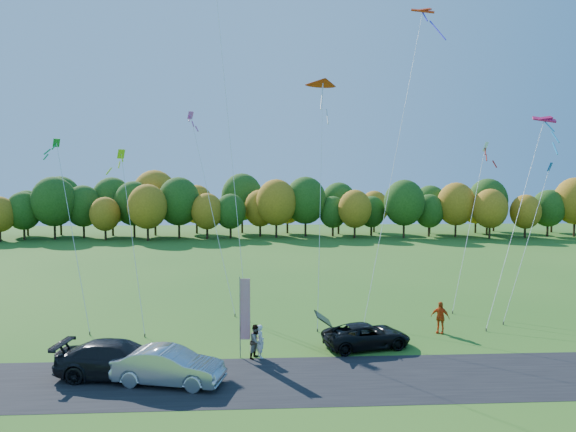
{
  "coord_description": "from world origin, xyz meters",
  "views": [
    {
      "loc": [
        -1.87,
        -27.36,
        9.34
      ],
      "look_at": [
        0.0,
        6.0,
        7.0
      ],
      "focal_mm": 32.0,
      "sensor_mm": 36.0,
      "label": 1
    }
  ],
  "objects": [
    {
      "name": "person_east",
      "position": [
        9.13,
        2.85,
        0.97
      ],
      "size": [
        1.21,
        1.04,
        1.95
      ],
      "primitive_type": "imported",
      "rotation": [
        0.0,
        0.0,
        -0.6
      ],
      "color": "#D54814",
      "rests_on": "ground"
    },
    {
      "name": "person_tailgate_a",
      "position": [
        -1.85,
        -0.87,
        0.88
      ],
      "size": [
        0.62,
        0.75,
        1.76
      ],
      "primitive_type": "imported",
      "rotation": [
        0.0,
        0.0,
        1.94
      ],
      "color": "silver",
      "rests_on": "ground"
    },
    {
      "name": "ground",
      "position": [
        0.0,
        0.0,
        0.0
      ],
      "size": [
        160.0,
        160.0,
        0.0
      ],
      "primitive_type": "plane",
      "color": "#265C18"
    },
    {
      "name": "person_tailgate_b",
      "position": [
        -2.06,
        -0.89,
        0.89
      ],
      "size": [
        1.02,
        1.08,
        1.77
      ],
      "primitive_type": "imported",
      "rotation": [
        0.0,
        0.0,
        1.04
      ],
      "color": "gray",
      "rests_on": "ground"
    },
    {
      "name": "kite_parafoil_orange",
      "position": [
        8.22,
        9.9,
        11.75
      ],
      "size": [
        8.81,
        11.3,
        23.95
      ],
      "color": "#4C3F33",
      "rests_on": "ground"
    },
    {
      "name": "kite_delta_blue",
      "position": [
        -4.33,
        10.91,
        15.87
      ],
      "size": [
        4.96,
        11.83,
        32.57
      ],
      "color": "#4C3F33",
      "rests_on": "ground"
    },
    {
      "name": "black_suv",
      "position": [
        4.09,
        0.42,
        0.68
      ],
      "size": [
        5.28,
        3.3,
        1.36
      ],
      "primitive_type": "imported",
      "rotation": [
        0.0,
        0.0,
        1.8
      ],
      "color": "black",
      "rests_on": "ground"
    },
    {
      "name": "asphalt_strip",
      "position": [
        0.0,
        -4.0,
        0.01
      ],
      "size": [
        90.0,
        6.0,
        0.01
      ],
      "primitive_type": "cube",
      "color": "black",
      "rests_on": "ground"
    },
    {
      "name": "dark_truck_a",
      "position": [
        -8.55,
        -3.17,
        0.85
      ],
      "size": [
        6.1,
        3.0,
        1.71
      ],
      "primitive_type": "imported",
      "rotation": [
        0.0,
        0.0,
        1.46
      ],
      "color": "black",
      "rests_on": "ground"
    },
    {
      "name": "kite_diamond_white",
      "position": [
        13.83,
        9.89,
        6.11
      ],
      "size": [
        5.05,
        5.89,
        12.73
      ],
      "color": "#4C3F33",
      "rests_on": "ground"
    },
    {
      "name": "kite_diamond_green",
      "position": [
        -14.13,
        6.73,
        6.08
      ],
      "size": [
        4.49,
        6.64,
        12.55
      ],
      "color": "#4C3F33",
      "rests_on": "ground"
    },
    {
      "name": "kite_diamond_yellow",
      "position": [
        -10.15,
        6.27,
        5.71
      ],
      "size": [
        3.42,
        6.97,
        11.83
      ],
      "color": "#4C3F33",
      "rests_on": "ground"
    },
    {
      "name": "tree_line",
      "position": [
        0.0,
        55.0,
        0.0
      ],
      "size": [
        116.0,
        12.0,
        10.0
      ],
      "primitive_type": null,
      "color": "#1E4711",
      "rests_on": "ground"
    },
    {
      "name": "kite_diamond_pink",
      "position": [
        -5.55,
        11.57,
        7.44
      ],
      "size": [
        4.52,
        9.0,
        15.31
      ],
      "color": "#4C3F33",
      "rests_on": "ground"
    },
    {
      "name": "kite_diamond_blue_low",
      "position": [
        16.23,
        6.09,
        5.22
      ],
      "size": [
        5.28,
        3.97,
        10.88
      ],
      "color": "#4C3F33",
      "rests_on": "ground"
    },
    {
      "name": "silver_sedan",
      "position": [
        -6.04,
        -4.14,
        0.83
      ],
      "size": [
        5.32,
        2.87,
        1.66
      ],
      "primitive_type": "imported",
      "rotation": [
        0.0,
        0.0,
        1.34
      ],
      "color": "#B3B3B8",
      "rests_on": "ground"
    },
    {
      "name": "kite_parafoil_rainbow",
      "position": [
        16.06,
        7.09,
        7.11
      ],
      "size": [
        9.55,
        8.7,
        14.61
      ],
      "color": "#4C3F33",
      "rests_on": "ground"
    },
    {
      "name": "feather_flag",
      "position": [
        -2.69,
        -0.81,
        2.64
      ],
      "size": [
        0.57,
        0.09,
        4.31
      ],
      "color": "#999999",
      "rests_on": "ground"
    },
    {
      "name": "kite_delta_red",
      "position": [
        2.47,
        8.63,
        9.15
      ],
      "size": [
        2.82,
        10.68,
        18.47
      ],
      "color": "#4C3F33",
      "rests_on": "ground"
    }
  ]
}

